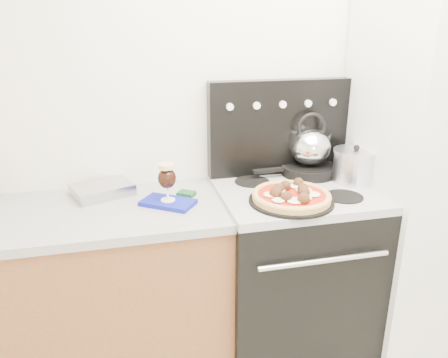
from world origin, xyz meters
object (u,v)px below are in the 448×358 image
object	(u,v)px
base_cabinet	(73,302)
beer_glass	(167,182)
fridge	(423,174)
pizza	(292,194)
stove_body	(291,274)
skillet	(309,170)
tea_kettle	(310,144)
oven_mitt	(168,203)
stock_pot	(355,167)
pizza_pan	(291,201)

from	to	relation	value
base_cabinet	beer_glass	distance (m)	0.75
fridge	beer_glass	size ratio (longest dim) A/B	10.51
beer_glass	pizza	bearing A→B (deg)	-15.30
stove_body	fridge	size ratio (longest dim) A/B	0.46
base_cabinet	fridge	xyz separation A→B (m)	(1.80, -0.05, 0.52)
base_cabinet	beer_glass	xyz separation A→B (m)	(0.47, -0.02, 0.58)
skillet	tea_kettle	bearing A→B (deg)	0.00
oven_mitt	beer_glass	xyz separation A→B (m)	(0.00, 0.00, 0.10)
beer_glass	stock_pot	distance (m)	0.97
pizza_pan	pizza	bearing A→B (deg)	0.00
stove_body	stock_pot	world-z (taller)	stock_pot
oven_mitt	pizza_pan	bearing A→B (deg)	-15.30
beer_glass	base_cabinet	bearing A→B (deg)	177.07
stove_body	fridge	bearing A→B (deg)	-2.05
fridge	oven_mitt	world-z (taller)	fridge
stove_body	fridge	distance (m)	0.87
fridge	pizza_pan	distance (m)	0.79
skillet	base_cabinet	bearing A→B (deg)	-172.39
stove_body	pizza_pan	bearing A→B (deg)	-119.54
oven_mitt	pizza_pan	xyz separation A→B (m)	(0.55, -0.15, 0.02)
base_cabinet	pizza_pan	distance (m)	1.15
beer_glass	pizza_pan	bearing A→B (deg)	-15.30
base_cabinet	fridge	bearing A→B (deg)	-1.59
fridge	tea_kettle	size ratio (longest dim) A/B	7.93
fridge	pizza	world-z (taller)	fridge
beer_glass	skillet	distance (m)	0.81
stove_body	fridge	world-z (taller)	fridge
base_cabinet	stock_pot	bearing A→B (deg)	0.57
pizza	skillet	size ratio (longest dim) A/B	1.24
oven_mitt	skillet	xyz separation A→B (m)	(0.78, 0.19, 0.04)
stove_body	beer_glass	size ratio (longest dim) A/B	4.87
tea_kettle	stock_pot	bearing A→B (deg)	-54.53
pizza	stock_pot	xyz separation A→B (m)	(0.42, 0.19, 0.04)
base_cabinet	skillet	size ratio (longest dim) A/B	5.02
base_cabinet	beer_glass	size ratio (longest dim) A/B	8.02
stove_body	pizza	xyz separation A→B (m)	(-0.08, -0.15, 0.52)
oven_mitt	stock_pot	world-z (taller)	stock_pot
stove_body	oven_mitt	bearing A→B (deg)	179.94
pizza	stove_body	bearing A→B (deg)	60.46
tea_kettle	beer_glass	bearing A→B (deg)	179.26
oven_mitt	beer_glass	distance (m)	0.10
pizza	stock_pot	size ratio (longest dim) A/B	1.64
stove_body	pizza_pan	size ratio (longest dim) A/B	2.26
fridge	pizza_pan	xyz separation A→B (m)	(-0.78, -0.12, -0.02)
skillet	beer_glass	bearing A→B (deg)	-166.20
oven_mitt	base_cabinet	bearing A→B (deg)	177.07
base_cabinet	pizza	world-z (taller)	pizza
fridge	oven_mitt	xyz separation A→B (m)	(-1.33, 0.03, -0.04)
fridge	stock_pot	world-z (taller)	fridge
base_cabinet	stock_pot	distance (m)	1.55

